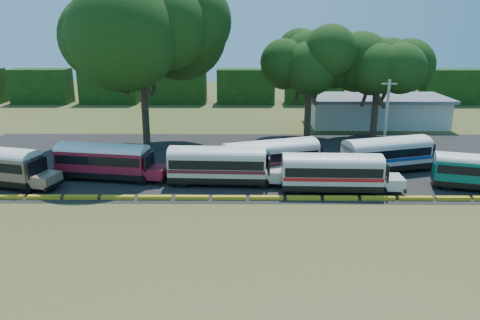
{
  "coord_description": "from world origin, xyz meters",
  "views": [
    {
      "loc": [
        -0.33,
        -34.32,
        13.72
      ],
      "look_at": [
        -0.67,
        6.0,
        1.86
      ],
      "focal_mm": 35.0,
      "sensor_mm": 36.0,
      "label": 1
    }
  ],
  "objects_px": {
    "bus_white_red": "(334,171)",
    "tree_west": "(140,27)",
    "bus_cream_west": "(220,163)",
    "bus_red": "(105,159)"
  },
  "relations": [
    {
      "from": "bus_cream_west",
      "to": "tree_west",
      "type": "distance_m",
      "value": 19.08
    },
    {
      "from": "bus_red",
      "to": "bus_white_red",
      "type": "bearing_deg",
      "value": 0.14
    },
    {
      "from": "bus_red",
      "to": "bus_white_red",
      "type": "distance_m",
      "value": 20.3
    },
    {
      "from": "bus_cream_west",
      "to": "bus_white_red",
      "type": "xyz_separation_m",
      "value": [
        9.63,
        -1.88,
        -0.05
      ]
    },
    {
      "from": "bus_cream_west",
      "to": "tree_west",
      "type": "height_order",
      "value": "tree_west"
    },
    {
      "from": "bus_red",
      "to": "tree_west",
      "type": "xyz_separation_m",
      "value": [
        1.46,
        11.16,
        11.35
      ]
    },
    {
      "from": "tree_west",
      "to": "bus_red",
      "type": "bearing_deg",
      "value": -97.48
    },
    {
      "from": "bus_red",
      "to": "tree_west",
      "type": "height_order",
      "value": "tree_west"
    },
    {
      "from": "bus_white_red",
      "to": "tree_west",
      "type": "distance_m",
      "value": 26.09
    },
    {
      "from": "bus_red",
      "to": "bus_white_red",
      "type": "height_order",
      "value": "bus_red"
    }
  ]
}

